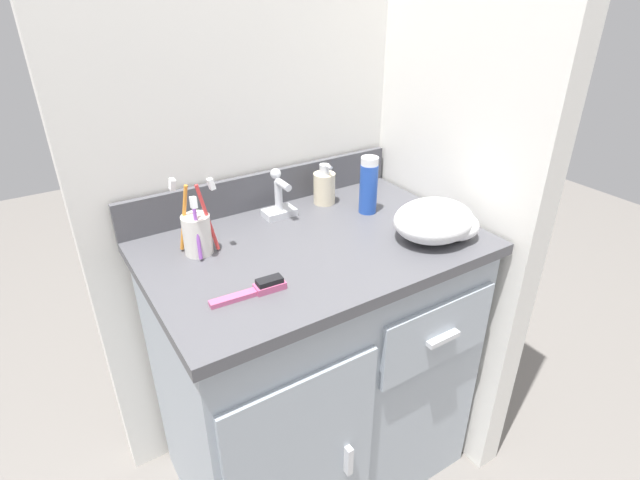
% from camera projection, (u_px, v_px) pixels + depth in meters
% --- Properties ---
extents(ground_plane, '(6.00, 6.00, 0.00)m').
position_uv_depth(ground_plane, '(316.00, 459.00, 1.67)').
color(ground_plane, slate).
extents(wall_back, '(1.03, 0.08, 2.20)m').
position_uv_depth(wall_back, '(251.00, 109.00, 1.39)').
color(wall_back, silver).
rests_on(wall_back, ground_plane).
extents(wall_right, '(0.08, 0.64, 2.20)m').
position_uv_depth(wall_right, '(460.00, 111.00, 1.37)').
color(wall_right, silver).
rests_on(wall_right, ground_plane).
extents(vanity, '(0.85, 0.58, 0.83)m').
position_uv_depth(vanity, '(315.00, 360.00, 1.46)').
color(vanity, '#9EA8B2').
rests_on(vanity, ground_plane).
extents(backsplash, '(0.85, 0.02, 0.10)m').
position_uv_depth(backsplash, '(265.00, 189.00, 1.45)').
color(backsplash, '#4C4C51').
rests_on(backsplash, vanity).
extents(sink_faucet, '(0.09, 0.09, 0.14)m').
position_uv_depth(sink_faucet, '(279.00, 200.00, 1.39)').
color(sink_faucet, silver).
rests_on(sink_faucet, vanity).
extents(toothbrush_cup, '(0.09, 0.09, 0.19)m').
position_uv_depth(toothbrush_cup, '(197.00, 232.00, 1.20)').
color(toothbrush_cup, white).
rests_on(toothbrush_cup, vanity).
extents(soap_dispenser, '(0.06, 0.07, 0.13)m').
position_uv_depth(soap_dispenser, '(324.00, 187.00, 1.47)').
color(soap_dispenser, beige).
rests_on(soap_dispenser, vanity).
extents(shaving_cream_can, '(0.05, 0.05, 0.16)m').
position_uv_depth(shaving_cream_can, '(369.00, 185.00, 1.40)').
color(shaving_cream_can, '#234CB2').
rests_on(shaving_cream_can, vanity).
extents(hairbrush, '(0.17, 0.04, 0.03)m').
position_uv_depth(hairbrush, '(259.00, 289.00, 1.07)').
color(hairbrush, '#C1517F').
rests_on(hairbrush, vanity).
extents(hand_towel, '(0.22, 0.19, 0.10)m').
position_uv_depth(hand_towel, '(438.00, 221.00, 1.28)').
color(hand_towel, white).
rests_on(hand_towel, vanity).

